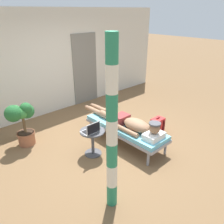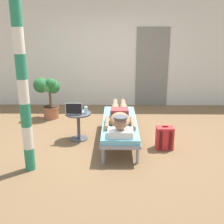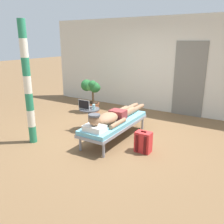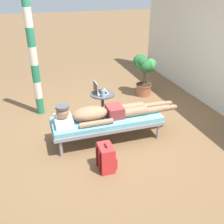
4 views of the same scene
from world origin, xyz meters
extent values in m
plane|color=brown|center=(0.00, 0.00, 0.00)|extent=(40.00, 40.00, 0.00)
cube|color=beige|center=(0.23, 2.44, 1.35)|extent=(7.60, 0.20, 2.70)
cube|color=slate|center=(1.09, 2.33, 1.02)|extent=(0.84, 0.03, 2.04)
cylinder|color=gray|center=(-0.04, 0.66, 0.14)|extent=(0.05, 0.05, 0.28)
cylinder|color=gray|center=(0.50, 0.66, 0.14)|extent=(0.05, 0.05, 0.28)
cylinder|color=gray|center=(-0.04, -1.03, 0.14)|extent=(0.05, 0.05, 0.28)
cylinder|color=gray|center=(0.50, -1.03, 0.14)|extent=(0.05, 0.05, 0.28)
cube|color=gray|center=(0.23, -0.18, 0.31)|extent=(0.64, 1.89, 0.06)
cube|color=#6BB7CC|center=(0.23, -0.18, 0.38)|extent=(0.62, 1.85, 0.08)
cube|color=white|center=(0.23, -0.92, 0.47)|extent=(0.40, 0.28, 0.11)
sphere|color=#997051|center=(0.23, -0.92, 0.64)|extent=(0.21, 0.21, 0.21)
cylinder|color=#4C4C51|center=(0.23, -0.92, 0.73)|extent=(0.22, 0.22, 0.03)
ellipsoid|color=#997051|center=(0.23, -0.48, 0.54)|extent=(0.35, 0.60, 0.23)
cylinder|color=#997051|center=(0.01, -0.43, 0.46)|extent=(0.09, 0.55, 0.09)
cylinder|color=#997051|center=(0.45, -0.43, 0.46)|extent=(0.09, 0.55, 0.09)
cube|color=maroon|center=(0.23, -0.05, 0.52)|extent=(0.33, 0.26, 0.19)
cylinder|color=#997051|center=(0.14, 0.29, 0.49)|extent=(0.15, 0.42, 0.15)
cylinder|color=#997051|center=(0.14, 0.72, 0.47)|extent=(0.11, 0.44, 0.11)
ellipsoid|color=#997051|center=(0.14, 1.01, 0.47)|extent=(0.09, 0.20, 0.10)
cylinder|color=#997051|center=(0.31, 0.29, 0.49)|extent=(0.15, 0.42, 0.15)
cylinder|color=#997051|center=(0.31, 0.72, 0.47)|extent=(0.11, 0.44, 0.11)
ellipsoid|color=#997051|center=(0.31, 1.01, 0.47)|extent=(0.09, 0.20, 0.10)
cylinder|color=#4C4C51|center=(-0.55, -0.04, 0.01)|extent=(0.34, 0.34, 0.02)
cylinder|color=#4C4C51|center=(-0.55, -0.04, 0.26)|extent=(0.06, 0.06, 0.48)
cylinder|color=#4C4C51|center=(-0.55, -0.04, 0.51)|extent=(0.48, 0.48, 0.02)
cube|color=silver|center=(-0.61, -0.04, 0.53)|extent=(0.31, 0.22, 0.02)
cube|color=black|center=(-0.61, -0.03, 0.54)|extent=(0.27, 0.15, 0.00)
cube|color=silver|center=(-0.61, -0.16, 0.64)|extent=(0.31, 0.01, 0.21)
cube|color=black|center=(-0.61, -0.17, 0.64)|extent=(0.29, 0.00, 0.19)
cylinder|color=#99D8E5|center=(-0.40, -0.07, 0.59)|extent=(0.06, 0.06, 0.13)
cube|color=red|center=(1.02, -0.45, 0.20)|extent=(0.30, 0.20, 0.40)
cube|color=red|center=(1.02, -0.33, 0.13)|extent=(0.23, 0.04, 0.18)
cube|color=#531212|center=(0.93, -0.56, 0.20)|extent=(0.04, 0.02, 0.34)
cube|color=#531212|center=(1.10, -0.56, 0.20)|extent=(0.04, 0.02, 0.34)
cube|color=#531212|center=(1.02, -0.45, 0.41)|extent=(0.10, 0.02, 0.02)
cylinder|color=#9E5B3D|center=(-1.35, 1.21, 0.14)|extent=(0.34, 0.34, 0.28)
cylinder|color=#9E5B3D|center=(-1.35, 1.21, 0.26)|extent=(0.37, 0.37, 0.04)
cylinder|color=#332319|center=(-1.35, 1.21, 0.29)|extent=(0.31, 0.31, 0.01)
cylinder|color=brown|center=(-1.35, 1.21, 0.47)|extent=(0.06, 0.06, 0.39)
sphere|color=#23602D|center=(-1.26, 1.19, 0.75)|extent=(0.30, 0.30, 0.30)
sphere|color=#2D7233|center=(-1.29, 1.33, 0.71)|extent=(0.22, 0.22, 0.22)
sphere|color=#38843D|center=(-1.43, 1.39, 0.73)|extent=(0.27, 0.27, 0.27)
sphere|color=#23602D|center=(-1.54, 1.17, 0.79)|extent=(0.34, 0.34, 0.34)
sphere|color=#38843D|center=(-1.39, 1.14, 0.77)|extent=(0.24, 0.24, 0.24)
sphere|color=#23602D|center=(-1.30, 1.13, 0.84)|extent=(0.24, 0.24, 0.24)
cylinder|color=#267F59|center=(-1.14, -1.23, 0.17)|extent=(0.15, 0.15, 0.35)
cylinder|color=silver|center=(-1.14, -1.23, 0.52)|extent=(0.15, 0.15, 0.35)
cylinder|color=#267F59|center=(-1.14, -1.23, 0.87)|extent=(0.15, 0.15, 0.35)
cylinder|color=silver|center=(-1.14, -1.23, 1.22)|extent=(0.15, 0.15, 0.35)
cylinder|color=#267F59|center=(-1.14, -1.23, 1.56)|extent=(0.15, 0.15, 0.35)
cylinder|color=silver|center=(-1.14, -1.23, 1.91)|extent=(0.15, 0.15, 0.35)
cylinder|color=#267F59|center=(-1.14, -1.23, 2.26)|extent=(0.15, 0.15, 0.35)
camera|label=1|loc=(-2.86, -3.06, 2.64)|focal=36.22mm
camera|label=2|loc=(0.15, -5.10, 2.14)|focal=45.69mm
camera|label=3|loc=(2.67, -4.29, 2.05)|focal=38.06mm
camera|label=4|loc=(3.95, -1.30, 2.51)|focal=41.68mm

